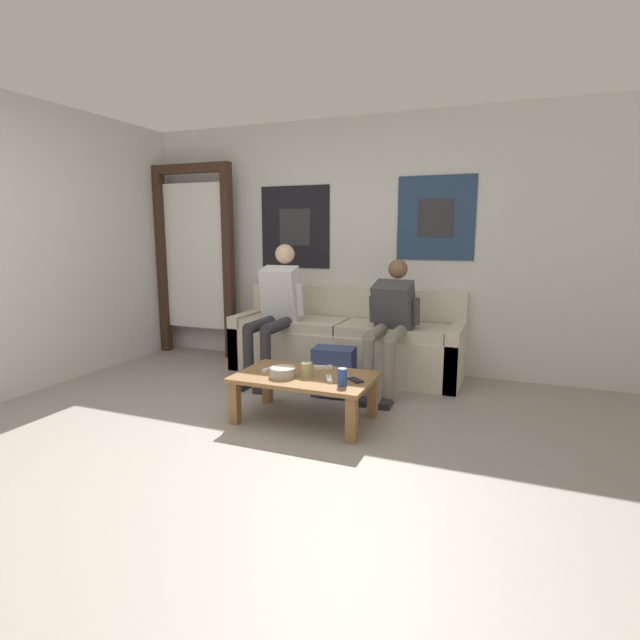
{
  "coord_description": "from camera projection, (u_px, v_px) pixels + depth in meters",
  "views": [
    {
      "loc": [
        1.78,
        -2.47,
        1.41
      ],
      "look_at": [
        0.26,
        1.32,
        0.69
      ],
      "focal_mm": 28.0,
      "sensor_mm": 36.0,
      "label": 1
    }
  ],
  "objects": [
    {
      "name": "ground_plane",
      "position": [
        204.0,
        458.0,
        3.15
      ],
      "size": [
        18.0,
        18.0,
        0.0
      ],
      "primitive_type": "plane",
      "color": "gray"
    },
    {
      "name": "wall_back",
      "position": [
        340.0,
        245.0,
        5.24
      ],
      "size": [
        10.0,
        0.07,
        2.55
      ],
      "color": "silver",
      "rests_on": "ground_plane"
    },
    {
      "name": "door_frame",
      "position": [
        195.0,
        251.0,
        5.67
      ],
      "size": [
        1.0,
        0.1,
        2.15
      ],
      "color": "#382319",
      "rests_on": "ground_plane"
    },
    {
      "name": "couch",
      "position": [
        345.0,
        343.0,
        5.02
      ],
      "size": [
        2.3,
        0.7,
        0.84
      ],
      "color": "beige",
      "rests_on": "ground_plane"
    },
    {
      "name": "coffee_table",
      "position": [
        305.0,
        383.0,
        3.74
      ],
      "size": [
        1.02,
        0.63,
        0.35
      ],
      "color": "olive",
      "rests_on": "ground_plane"
    },
    {
      "name": "person_seated_adult",
      "position": [
        276.0,
        306.0,
        4.83
      ],
      "size": [
        0.47,
        0.9,
        1.29
      ],
      "color": "#2D2D33",
      "rests_on": "ground_plane"
    },
    {
      "name": "person_seated_teen",
      "position": [
        390.0,
        320.0,
        4.42
      ],
      "size": [
        0.47,
        0.89,
        1.16
      ],
      "color": "gray",
      "rests_on": "ground_plane"
    },
    {
      "name": "backpack",
      "position": [
        334.0,
        373.0,
        4.34
      ],
      "size": [
        0.38,
        0.29,
        0.42
      ],
      "color": "navy",
      "rests_on": "ground_plane"
    },
    {
      "name": "ceramic_bowl",
      "position": [
        283.0,
        371.0,
        3.68
      ],
      "size": [
        0.19,
        0.19,
        0.07
      ],
      "color": "#B7B2A8",
      "rests_on": "coffee_table"
    },
    {
      "name": "pillar_candle",
      "position": [
        307.0,
        369.0,
        3.69
      ],
      "size": [
        0.08,
        0.08,
        0.12
      ],
      "color": "tan",
      "rests_on": "coffee_table"
    },
    {
      "name": "drink_can_blue",
      "position": [
        342.0,
        377.0,
        3.47
      ],
      "size": [
        0.07,
        0.07,
        0.12
      ],
      "color": "#28479E",
      "rests_on": "coffee_table"
    },
    {
      "name": "game_controller_near_left",
      "position": [
        329.0,
        379.0,
        3.6
      ],
      "size": [
        0.09,
        0.14,
        0.03
      ],
      "color": "white",
      "rests_on": "coffee_table"
    },
    {
      "name": "game_controller_near_right",
      "position": [
        270.0,
        369.0,
        3.85
      ],
      "size": [
        0.08,
        0.15,
        0.03
      ],
      "color": "white",
      "rests_on": "coffee_table"
    },
    {
      "name": "game_controller_far_center",
      "position": [
        323.0,
        367.0,
        3.9
      ],
      "size": [
        0.14,
        0.11,
        0.03
      ],
      "color": "white",
      "rests_on": "coffee_table"
    },
    {
      "name": "cell_phone",
      "position": [
        355.0,
        380.0,
        3.59
      ],
      "size": [
        0.15,
        0.14,
        0.01
      ],
      "color": "black",
      "rests_on": "coffee_table"
    }
  ]
}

